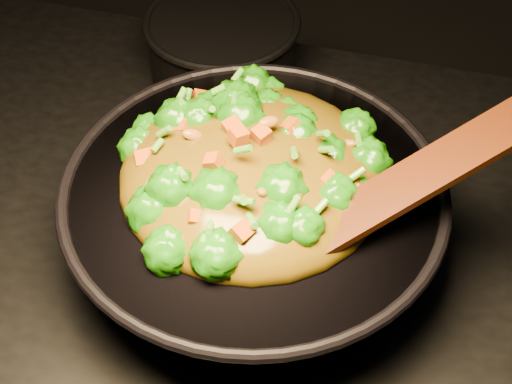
% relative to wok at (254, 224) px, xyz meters
% --- Properties ---
extents(wok, '(0.45, 0.45, 0.12)m').
position_rel_wok_xyz_m(wok, '(0.00, 0.00, 0.00)').
color(wok, black).
rests_on(wok, stovetop).
extents(stir_fry, '(0.36, 0.36, 0.10)m').
position_rel_wok_xyz_m(stir_fry, '(-0.01, 0.01, 0.11)').
color(stir_fry, '#1E7308').
rests_on(stir_fry, wok).
extents(spatula, '(0.29, 0.24, 0.14)m').
position_rel_wok_xyz_m(spatula, '(0.17, 0.00, 0.12)').
color(spatula, '#350F06').
rests_on(spatula, wok).
extents(back_pot, '(0.23, 0.23, 0.12)m').
position_rel_wok_xyz_m(back_pot, '(-0.13, 0.30, 0.00)').
color(back_pot, black).
rests_on(back_pot, stovetop).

